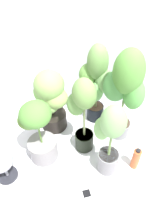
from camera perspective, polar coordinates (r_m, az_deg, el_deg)
The scene contains 11 objects.
ground_plane at distance 2.04m, azimuth -1.58°, elevation -12.25°, with size 8.00×8.00×0.00m, color silver.
mylar_back_wall at distance 2.08m, azimuth 3.96°, elevation 24.60°, with size 3.20×0.01×2.00m, color silver.
potted_plant_back_right at distance 1.84m, azimuth 11.42°, elevation 6.47°, with size 0.43×0.36×0.97m.
potted_plant_front_left at distance 1.81m, azimuth -12.65°, elevation -5.40°, with size 0.35×0.30×0.67m.
potted_plant_center at distance 1.74m, azimuth -0.49°, elevation 0.31°, with size 0.33×0.29×0.82m.
potted_plant_front_right at distance 1.63m, azimuth 7.10°, elevation -7.20°, with size 0.30×0.27×0.78m.
potted_plant_back_center at distance 2.03m, azimuth 3.56°, elevation 8.82°, with size 0.41×0.29×0.90m.
potted_plant_back_left at distance 2.03m, azimuth -9.24°, elevation 3.85°, with size 0.43×0.35×0.70m.
hygrometer_box at distance 1.85m, azimuth 0.74°, elevation -21.92°, with size 0.11×0.11×0.03m.
floor_fan at distance 1.86m, azimuth -22.19°, elevation -12.79°, with size 0.29×0.29×0.36m.
nutrient_bottle at distance 1.94m, azimuth 14.27°, elevation -12.54°, with size 0.07×0.07×0.25m.
Camera 1 is at (0.30, -1.08, 1.70)m, focal length 32.75 mm.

